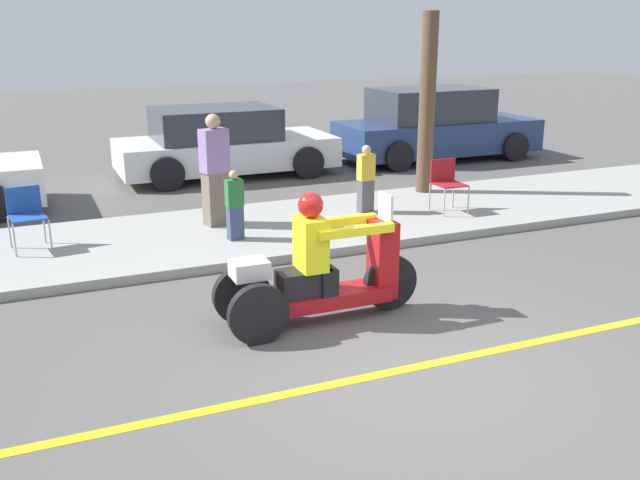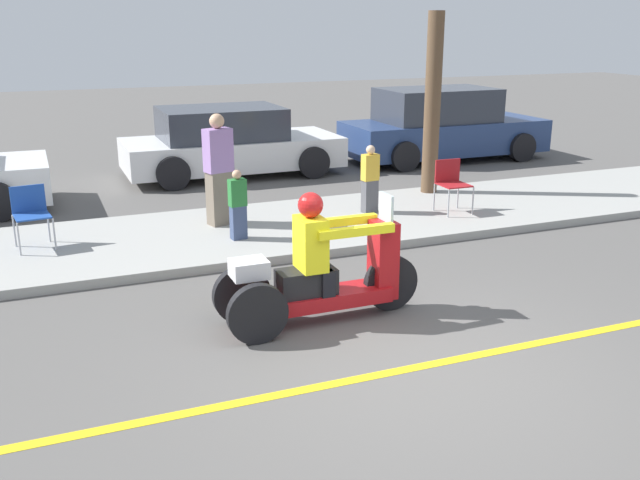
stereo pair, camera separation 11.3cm
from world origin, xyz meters
name	(u,v)px [view 2 (the right image)]	position (x,y,z in m)	size (l,w,h in m)	color
ground_plane	(411,369)	(0.00, 0.00, 0.00)	(60.00, 60.00, 0.00)	#565451
lane_stripe	(376,375)	(-0.36, 0.00, 0.00)	(24.00, 0.12, 0.01)	gold
sidewalk_strip	(260,231)	(0.00, 4.60, 0.06)	(28.00, 2.80, 0.12)	#9E9E99
motorcycle_trike	(319,275)	(-0.37, 1.33, 0.51)	(2.22, 0.66, 1.40)	black
spectator_near_curb	(238,206)	(-0.45, 4.13, 0.59)	(0.25, 0.17, 0.98)	#38476B
spectator_by_tree	(370,180)	(1.87, 4.74, 0.64)	(0.27, 0.18, 1.08)	#515156
spectator_with_child	(219,172)	(-0.49, 4.97, 0.91)	(0.44, 0.33, 1.65)	#726656
folding_chair_curbside	(451,180)	(3.10, 4.33, 0.62)	(0.47, 0.47, 0.82)	#A5A8AD
folding_chair_set_back	(31,210)	(-3.10, 4.83, 0.62)	(0.52, 0.52, 0.82)	#A5A8AD
parked_car_lot_center	(229,143)	(0.72, 8.93, 0.66)	(4.34, 2.09, 1.38)	silver
parked_car_lot_right	(442,127)	(5.64, 8.77, 0.75)	(4.58, 1.97, 1.61)	navy
tree_trunk	(433,104)	(3.48, 5.64, 1.66)	(0.28, 0.28, 3.09)	brown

